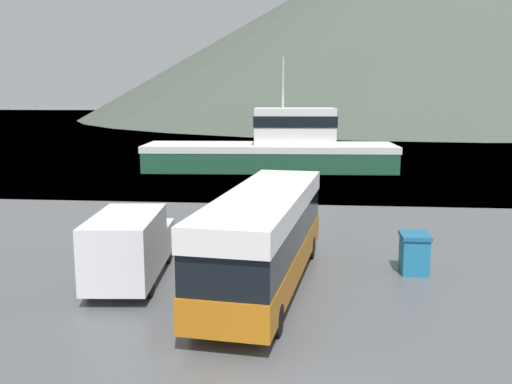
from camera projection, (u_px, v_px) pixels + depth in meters
name	position (u px, v px, depth m)	size (l,w,h in m)	color
water_surface	(311.00, 117.00, 151.19)	(240.00, 240.00, 0.00)	slate
hill_backdrop	(398.00, 28.00, 152.93)	(167.67, 167.67, 47.02)	#424C42
tour_bus	(265.00, 234.00, 19.08)	(3.74, 11.03, 3.29)	#B26614
delivery_van	(130.00, 245.00, 19.77)	(2.61, 6.16, 2.48)	silver
fishing_boat	(276.00, 148.00, 48.41)	(21.44, 7.03, 9.43)	#1E5138
storage_bin	(414.00, 253.00, 20.80)	(1.03, 1.24, 1.47)	teal
small_boat	(257.00, 161.00, 51.75)	(5.47, 6.36, 0.86)	black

